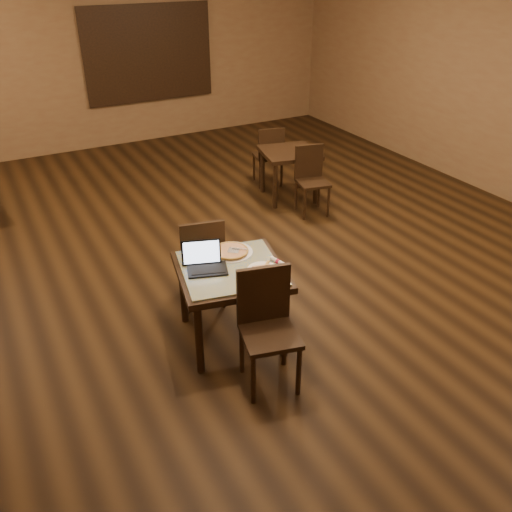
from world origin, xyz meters
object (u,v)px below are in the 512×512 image
tiled_table (231,277)px  other_table_a (289,159)px  other_table_a_chair_near (311,176)px  other_table_a_chair_far (269,153)px  chair_main_near (267,321)px  chair_main_far (202,258)px  laptop (204,262)px  pizza_pan (231,252)px

tiled_table → other_table_a: bearing=61.4°
other_table_a_chair_near → other_table_a: bearing=104.1°
tiled_table → other_table_a_chair_far: size_ratio=1.19×
chair_main_near → chair_main_far: bearing=105.2°
laptop → other_table_a_chair_near: 3.08m
chair_main_far → laptop: 0.60m
pizza_pan → other_table_a_chair_far: (2.04, 2.85, -0.25)m
chair_main_near → other_table_a_chair_far: chair_main_near is taller
laptop → pizza_pan: laptop is taller
chair_main_near → other_table_a_chair_near: 3.41m
tiled_table → chair_main_near: 0.62m
chair_main_far → chair_main_near: bearing=103.9°
tiled_table → other_table_a_chair_near: (2.19, 2.02, -0.14)m
chair_main_near → laptop: bearing=120.5°
chair_main_near → other_table_a_chair_far: 4.27m
pizza_pan → other_table_a_chair_near: 2.74m
other_table_a → other_table_a_chair_far: 0.54m
other_table_a_chair_far → laptop: bearing=63.9°
other_table_a → other_table_a_chair_far: bearing=104.1°
chair_main_near → pizza_pan: chair_main_near is taller
pizza_pan → other_table_a_chair_near: size_ratio=0.44×
other_table_a_chair_far → chair_main_far: bearing=60.9°
chair_main_near → laptop: size_ratio=2.53×
chair_main_far → other_table_a_chair_far: chair_main_far is taller
chair_main_far → pizza_pan: chair_main_far is taller
laptop → other_table_a: size_ratio=0.45×
chair_main_near → other_table_a_chair_near: chair_main_near is taller
chair_main_near → laptop: (-0.22, 0.72, 0.25)m
chair_main_far → tiled_table: bearing=103.7°
tiled_table → pizza_pan: size_ratio=2.70×
other_table_a_chair_far → tiled_table: bearing=67.3°
chair_main_near → tiled_table: bearing=105.4°
tiled_table → pizza_pan: pizza_pan is taller
chair_main_near → pizza_pan: size_ratio=2.53×
other_table_a → laptop: bearing=-121.9°
chair_main_near → other_table_a_chair_far: bearing=73.4°
laptop → other_table_a_chair_far: 3.82m
other_table_a → other_table_a_chair_near: size_ratio=0.98×
tiled_table → other_table_a_chair_far: bearing=66.9°
pizza_pan → other_table_a_chair_far: 3.51m
chair_main_near → other_table_a_chair_near: (2.17, 2.63, -0.06)m
other_table_a_chair_far → other_table_a_chair_near: bearing=104.1°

